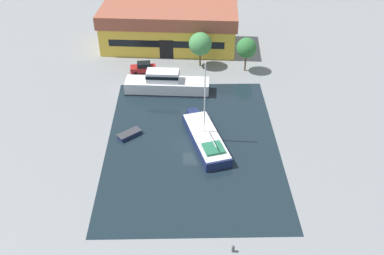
{
  "coord_description": "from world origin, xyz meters",
  "views": [
    {
      "loc": [
        -0.85,
        -43.71,
        34.62
      ],
      "look_at": [
        0.0,
        2.31,
        1.0
      ],
      "focal_mm": 40.0,
      "sensor_mm": 36.0,
      "label": 1
    }
  ],
  "objects_px": {
    "parked_car": "(143,67)",
    "warehouse_building": "(169,27)",
    "quay_tree_near_building": "(200,44)",
    "small_dinghy": "(129,134)",
    "motor_cruiser": "(166,84)",
    "quay_tree_by_water": "(247,48)",
    "sailboat_moored": "(205,138)"
  },
  "relations": [
    {
      "from": "quay_tree_by_water",
      "to": "parked_car",
      "type": "relative_size",
      "value": 1.35
    },
    {
      "from": "quay_tree_by_water",
      "to": "sailboat_moored",
      "type": "relative_size",
      "value": 0.47
    },
    {
      "from": "quay_tree_near_building",
      "to": "motor_cruiser",
      "type": "relative_size",
      "value": 0.46
    },
    {
      "from": "sailboat_moored",
      "to": "small_dinghy",
      "type": "bearing_deg",
      "value": 156.04
    },
    {
      "from": "quay_tree_by_water",
      "to": "sailboat_moored",
      "type": "bearing_deg",
      "value": -110.99
    },
    {
      "from": "motor_cruiser",
      "to": "quay_tree_by_water",
      "type": "bearing_deg",
      "value": -58.83
    },
    {
      "from": "sailboat_moored",
      "to": "warehouse_building",
      "type": "bearing_deg",
      "value": 85.47
    },
    {
      "from": "motor_cruiser",
      "to": "quay_tree_near_building",
      "type": "bearing_deg",
      "value": -28.97
    },
    {
      "from": "motor_cruiser",
      "to": "parked_car",
      "type": "bearing_deg",
      "value": 36.63
    },
    {
      "from": "warehouse_building",
      "to": "quay_tree_by_water",
      "type": "relative_size",
      "value": 4.33
    },
    {
      "from": "quay_tree_near_building",
      "to": "small_dinghy",
      "type": "distance_m",
      "value": 22.46
    },
    {
      "from": "quay_tree_by_water",
      "to": "motor_cruiser",
      "type": "bearing_deg",
      "value": -152.96
    },
    {
      "from": "quay_tree_near_building",
      "to": "small_dinghy",
      "type": "relative_size",
      "value": 1.78
    },
    {
      "from": "warehouse_building",
      "to": "motor_cruiser",
      "type": "relative_size",
      "value": 1.92
    },
    {
      "from": "quay_tree_by_water",
      "to": "small_dinghy",
      "type": "bearing_deg",
      "value": -134.47
    },
    {
      "from": "sailboat_moored",
      "to": "small_dinghy",
      "type": "xyz_separation_m",
      "value": [
        -10.1,
        1.6,
        -0.43
      ]
    },
    {
      "from": "sailboat_moored",
      "to": "motor_cruiser",
      "type": "relative_size",
      "value": 0.95
    },
    {
      "from": "warehouse_building",
      "to": "quay_tree_by_water",
      "type": "bearing_deg",
      "value": -32.53
    },
    {
      "from": "warehouse_building",
      "to": "motor_cruiser",
      "type": "height_order",
      "value": "warehouse_building"
    },
    {
      "from": "warehouse_building",
      "to": "sailboat_moored",
      "type": "relative_size",
      "value": 2.03
    },
    {
      "from": "quay_tree_near_building",
      "to": "quay_tree_by_water",
      "type": "bearing_deg",
      "value": -13.5
    },
    {
      "from": "parked_car",
      "to": "warehouse_building",
      "type": "bearing_deg",
      "value": -27.15
    },
    {
      "from": "quay_tree_by_water",
      "to": "small_dinghy",
      "type": "distance_m",
      "value": 25.38
    },
    {
      "from": "quay_tree_by_water",
      "to": "motor_cruiser",
      "type": "relative_size",
      "value": 0.44
    },
    {
      "from": "quay_tree_near_building",
      "to": "motor_cruiser",
      "type": "distance_m",
      "value": 10.39
    },
    {
      "from": "parked_car",
      "to": "small_dinghy",
      "type": "height_order",
      "value": "parked_car"
    },
    {
      "from": "quay_tree_near_building",
      "to": "quay_tree_by_water",
      "type": "height_order",
      "value": "quay_tree_near_building"
    },
    {
      "from": "warehouse_building",
      "to": "parked_car",
      "type": "distance_m",
      "value": 11.15
    },
    {
      "from": "quay_tree_near_building",
      "to": "parked_car",
      "type": "bearing_deg",
      "value": -167.65
    },
    {
      "from": "warehouse_building",
      "to": "quay_tree_near_building",
      "type": "height_order",
      "value": "warehouse_building"
    },
    {
      "from": "motor_cruiser",
      "to": "small_dinghy",
      "type": "height_order",
      "value": "motor_cruiser"
    },
    {
      "from": "quay_tree_by_water",
      "to": "warehouse_building",
      "type": "bearing_deg",
      "value": 142.97
    }
  ]
}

